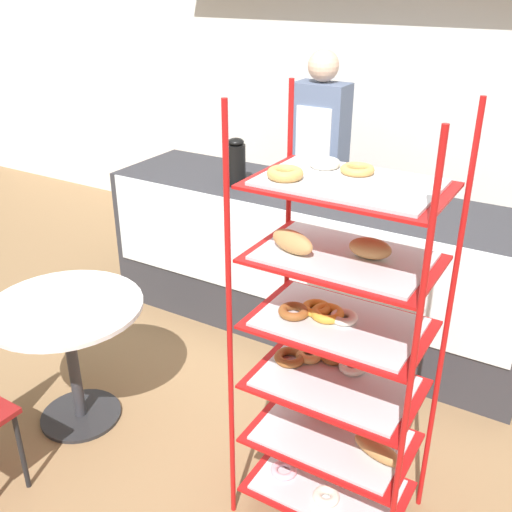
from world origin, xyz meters
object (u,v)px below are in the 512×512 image
object	(u,v)px
coffee_carafe	(236,162)
cafe_table	(68,334)
person_worker	(319,164)
donut_tray_counter	(357,198)
pastry_rack	(335,349)

from	to	relation	value
coffee_carafe	cafe_table	bearing A→B (deg)	-96.27
person_worker	donut_tray_counter	world-z (taller)	person_worker
pastry_rack	person_worker	xyz separation A→B (m)	(-0.99, 1.92, 0.12)
pastry_rack	donut_tray_counter	distance (m)	1.43
coffee_carafe	donut_tray_counter	size ratio (longest dim) A/B	0.79
pastry_rack	coffee_carafe	xyz separation A→B (m)	(-1.25, 1.23, 0.26)
person_worker	cafe_table	xyz separation A→B (m)	(-0.41, -2.06, -0.43)
donut_tray_counter	cafe_table	bearing A→B (deg)	-122.10
pastry_rack	cafe_table	world-z (taller)	pastry_rack
donut_tray_counter	pastry_rack	bearing A→B (deg)	-70.85
pastry_rack	cafe_table	size ratio (longest dim) A/B	2.35
pastry_rack	coffee_carafe	distance (m)	1.77
coffee_carafe	person_worker	bearing A→B (deg)	69.47
cafe_table	coffee_carafe	bearing A→B (deg)	83.73
cafe_table	donut_tray_counter	distance (m)	1.81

